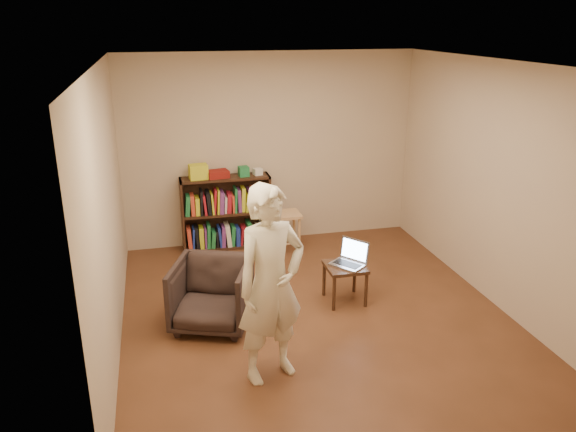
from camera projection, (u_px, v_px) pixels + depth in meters
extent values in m
plane|color=#4C2B18|center=(314.00, 313.00, 6.02)|extent=(4.50, 4.50, 0.00)
plane|color=white|center=(319.00, 63.00, 5.16)|extent=(4.50, 4.50, 0.00)
plane|color=#BBA48D|center=(270.00, 150.00, 7.66)|extent=(4.00, 0.00, 4.00)
plane|color=#BBA48D|center=(107.00, 213.00, 5.15)|extent=(0.00, 4.50, 4.50)
plane|color=#BBA48D|center=(495.00, 185.00, 6.03)|extent=(0.00, 4.50, 4.50)
cube|color=black|center=(183.00, 216.00, 7.49)|extent=(0.03, 0.30, 1.00)
cube|color=black|center=(268.00, 209.00, 7.75)|extent=(0.03, 0.30, 1.00)
cube|color=black|center=(225.00, 209.00, 7.75)|extent=(1.20, 0.02, 1.00)
cube|color=black|center=(227.00, 245.00, 7.78)|extent=(1.20, 0.30, 0.03)
cube|color=black|center=(226.00, 212.00, 7.62)|extent=(1.14, 0.30, 0.03)
cube|color=black|center=(225.00, 178.00, 7.46)|extent=(1.20, 0.30, 0.03)
cube|color=yellow|center=(198.00, 172.00, 7.33)|extent=(0.25, 0.19, 0.19)
cube|color=maroon|center=(218.00, 174.00, 7.42)|extent=(0.31, 0.25, 0.09)
cube|color=#217C3F|center=(244.00, 171.00, 7.48)|extent=(0.14, 0.14, 0.13)
cube|color=silver|center=(258.00, 172.00, 7.54)|extent=(0.13, 0.13, 0.09)
cube|color=tan|center=(286.00, 214.00, 7.50)|extent=(0.37, 0.37, 0.04)
cylinder|color=tan|center=(278.00, 238.00, 7.42)|extent=(0.04, 0.04, 0.50)
cylinder|color=tan|center=(299.00, 236.00, 7.49)|extent=(0.04, 0.04, 0.50)
cylinder|color=tan|center=(273.00, 230.00, 7.69)|extent=(0.04, 0.04, 0.50)
cylinder|color=tan|center=(294.00, 228.00, 7.75)|extent=(0.04, 0.04, 0.50)
imported|color=black|center=(212.00, 294.00, 5.68)|extent=(0.96, 0.98, 0.70)
cube|color=#321E10|center=(345.00, 267.00, 6.16)|extent=(0.42, 0.42, 0.04)
cylinder|color=#321E10|center=(334.00, 294.00, 6.02)|extent=(0.04, 0.04, 0.39)
cylinder|color=#321E10|center=(366.00, 290.00, 6.10)|extent=(0.04, 0.04, 0.39)
cylinder|color=#321E10|center=(324.00, 279.00, 6.35)|extent=(0.04, 0.04, 0.39)
cylinder|color=#321E10|center=(355.00, 276.00, 6.43)|extent=(0.04, 0.04, 0.39)
cube|color=#A8A7AC|center=(347.00, 265.00, 6.15)|extent=(0.41, 0.43, 0.02)
cube|color=black|center=(347.00, 264.00, 6.14)|extent=(0.29, 0.32, 0.00)
cube|color=#A8A7AC|center=(355.00, 250.00, 6.21)|extent=(0.25, 0.31, 0.25)
cube|color=#ABC7EF|center=(355.00, 250.00, 6.21)|extent=(0.22, 0.27, 0.20)
imported|color=beige|center=(271.00, 285.00, 4.71)|extent=(0.74, 0.61, 1.76)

